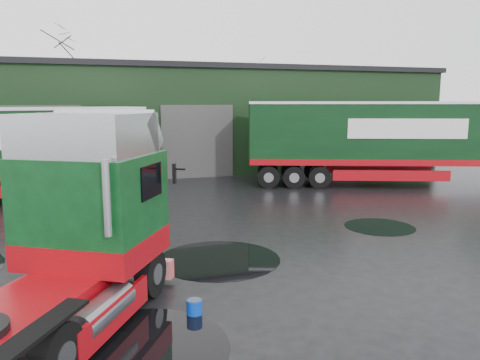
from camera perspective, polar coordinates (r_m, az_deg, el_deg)
The scene contains 10 objects.
ground at distance 12.54m, azimuth -0.15°, elevation -9.81°, with size 100.00×100.00×0.00m, color black.
warehouse at distance 31.80m, azimuth -7.58°, elevation 7.60°, with size 32.40×12.40×6.30m.
hero_tractor at distance 8.63m, azimuth -23.46°, elevation -5.78°, with size 2.71×6.39×3.97m, color #0B3C18, non-canonical shape.
lorry_right at distance 24.43m, azimuth 15.95°, elevation 4.33°, with size 2.78×16.07×4.22m, color silver, non-canonical shape.
wash_bucket at distance 9.60m, azimuth -5.59°, elevation -15.17°, with size 0.31×0.31×0.29m, color #0838BE.
tree_back_a at distance 41.38m, azimuth -21.28°, elevation 9.66°, with size 4.40×4.40×9.50m, color black, non-canonical shape.
tree_back_b at distance 43.47m, azimuth 0.60°, elevation 8.93°, with size 4.40×4.40×7.50m, color black, non-canonical shape.
puddle_0 at distance 8.60m, azimuth -12.45°, elevation -19.52°, with size 3.18×3.18×0.01m, color black.
puddle_1 at distance 16.49m, azimuth 16.64°, elevation -5.47°, with size 2.33×2.33×0.01m, color black.
puddle_4 at distance 12.66m, azimuth -2.63°, elevation -9.61°, with size 3.31×3.31×0.01m, color black.
Camera 1 is at (-3.54, -11.30, 4.13)m, focal length 35.00 mm.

